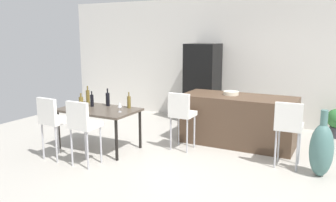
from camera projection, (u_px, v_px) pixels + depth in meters
The scene contains 18 objects.
ground_plane at pixel (206, 155), 5.97m from camera, with size 10.00×10.00×0.00m, color #ADA89E.
back_wall at pixel (249, 61), 7.98m from camera, with size 10.00×0.12×2.90m, color silver.
kitchen_island at pixel (238, 120), 6.53m from camera, with size 2.09×0.90×0.92m, color #4C3828.
bar_chair_left at pixel (181, 112), 6.11m from camera, with size 0.40×0.40×1.05m.
bar_chair_middle at pixel (289, 124), 5.29m from camera, with size 0.41×0.41×1.05m.
dining_table at pixel (99, 112), 6.20m from camera, with size 1.40×0.85×0.74m.
dining_chair_near at pixel (53, 118), 5.66m from camera, with size 0.42×0.42×1.05m.
dining_chair_far at pixel (83, 123), 5.37m from camera, with size 0.40×0.40×1.05m.
wine_bottle_end at pixel (81, 104), 6.00m from camera, with size 0.08×0.08×0.31m.
wine_bottle_left at pixel (129, 102), 6.23m from camera, with size 0.06×0.06×0.29m.
wine_bottle_middle at pixel (108, 99), 6.42m from camera, with size 0.07×0.07×0.33m.
wine_bottle_right at pixel (88, 96), 6.66m from camera, with size 0.07×0.07×0.34m.
wine_bottle_far at pixel (92, 100), 6.37m from camera, with size 0.06×0.06×0.29m.
wine_glass_near at pixel (120, 105), 5.91m from camera, with size 0.07×0.07×0.17m.
wine_glass_corner at pixel (70, 103), 6.05m from camera, with size 0.07×0.07×0.17m.
refrigerator at pixel (202, 83), 8.14m from camera, with size 0.72×0.68×1.84m, color black.
fruit_bowl at pixel (231, 93), 6.55m from camera, with size 0.29×0.29×0.07m, color beige.
floor_vase at pixel (321, 150), 5.02m from camera, with size 0.34×0.34×0.99m.
Camera 1 is at (2.04, -5.34, 2.05)m, focal length 36.97 mm.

